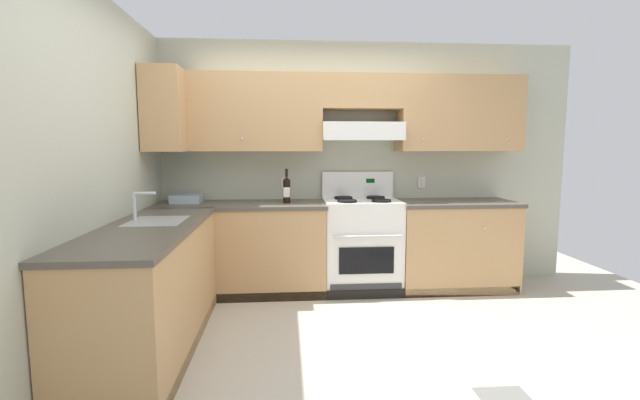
% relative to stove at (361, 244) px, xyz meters
% --- Properties ---
extents(ground_plane, '(7.04, 7.04, 0.00)m').
position_rel_stove_xyz_m(ground_plane, '(-0.49, -1.25, -0.48)').
color(ground_plane, '#B2AA99').
extents(floor_accent_tile, '(0.30, 0.30, 0.01)m').
position_rel_stove_xyz_m(floor_accent_tile, '(0.50, -2.07, -0.48)').
color(floor_accent_tile, slate).
rests_on(floor_accent_tile, ground_plane).
extents(wall_back, '(4.68, 0.57, 2.55)m').
position_rel_stove_xyz_m(wall_back, '(-0.08, 0.27, 1.00)').
color(wall_back, '#B7BAA3').
rests_on(wall_back, ground_plane).
extents(wall_left, '(0.47, 4.00, 2.55)m').
position_rel_stove_xyz_m(wall_left, '(-2.08, -1.02, 0.86)').
color(wall_left, '#B7BAA3').
rests_on(wall_left, ground_plane).
extents(counter_back_run, '(3.60, 0.65, 0.91)m').
position_rel_stove_xyz_m(counter_back_run, '(-0.29, -0.01, -0.03)').
color(counter_back_run, tan).
rests_on(counter_back_run, ground_plane).
extents(counter_left_run, '(0.63, 1.91, 1.13)m').
position_rel_stove_xyz_m(counter_left_run, '(-1.73, -1.25, -0.02)').
color(counter_left_run, tan).
rests_on(counter_left_run, ground_plane).
extents(stove, '(0.76, 0.62, 1.20)m').
position_rel_stove_xyz_m(stove, '(0.00, 0.00, 0.00)').
color(stove, white).
rests_on(stove, ground_plane).
extents(wine_bottle, '(0.07, 0.08, 0.34)m').
position_rel_stove_xyz_m(wine_bottle, '(-0.76, 0.00, 0.57)').
color(wine_bottle, black).
rests_on(wine_bottle, counter_back_run).
extents(bowl, '(0.29, 0.28, 0.08)m').
position_rel_stove_xyz_m(bowl, '(-1.76, 0.10, 0.46)').
color(bowl, '#9EADB7').
rests_on(bowl, counter_back_run).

